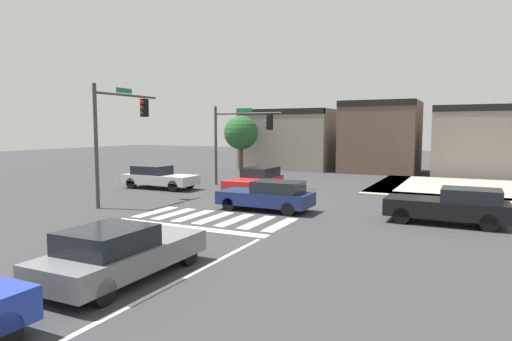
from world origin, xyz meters
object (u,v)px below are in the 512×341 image
object	(u,v)px
traffic_signal_southwest	(119,123)
roadside_tree	(241,133)
car_silver	(158,177)
car_red	(256,180)
car_navy	(269,195)
traffic_signal_northwest	(240,131)
car_black	(451,206)
car_gray	(120,252)

from	to	relation	value
traffic_signal_southwest	roadside_tree	size ratio (longest dim) A/B	1.20
car_silver	car_red	distance (m)	6.52
car_silver	car_navy	xyz separation A→B (m)	(9.34, -3.85, -0.03)
traffic_signal_southwest	roadside_tree	distance (m)	17.62
traffic_signal_northwest	car_black	bearing A→B (deg)	-27.36
car_black	traffic_signal_southwest	bearing A→B (deg)	7.27
traffic_signal_southwest	car_gray	bearing A→B (deg)	-137.24
traffic_signal_southwest	car_navy	xyz separation A→B (m)	(7.47, 1.46, -3.32)
car_navy	car_red	bearing A→B (deg)	-57.79
car_silver	traffic_signal_northwest	bearing A→B (deg)	39.18
car_silver	car_navy	size ratio (longest dim) A/B	1.10
car_silver	car_navy	bearing A→B (deg)	-22.43
traffic_signal_northwest	car_red	distance (m)	4.55
traffic_signal_southwest	car_silver	distance (m)	6.53
car_red	roadside_tree	xyz separation A→B (m)	(-7.04, 11.45, 2.60)
traffic_signal_northwest	car_gray	world-z (taller)	traffic_signal_northwest
car_navy	car_gray	xyz separation A→B (m)	(0.54, -10.13, -0.02)
traffic_signal_southwest	traffic_signal_northwest	distance (m)	8.90
car_black	car_red	bearing A→B (deg)	-21.18
car_black	roadside_tree	bearing A→B (deg)	-41.52
car_gray	car_red	bearing A→B (deg)	13.04
traffic_signal_northwest	car_navy	bearing A→B (deg)	-53.52
traffic_signal_southwest	car_silver	size ratio (longest dim) A/B	1.23
car_navy	roadside_tree	bearing A→B (deg)	-58.24
traffic_signal_northwest	car_black	xyz separation A→B (m)	(12.92, -6.69, -2.83)
traffic_signal_southwest	roadside_tree	bearing A→B (deg)	7.88
car_navy	car_gray	size ratio (longest dim) A/B	0.93
roadside_tree	car_navy	bearing A→B (deg)	-58.24
traffic_signal_southwest	traffic_signal_northwest	world-z (taller)	traffic_signal_southwest
traffic_signal_southwest	car_navy	size ratio (longest dim) A/B	1.36
traffic_signal_northwest	car_silver	xyz separation A→B (m)	(-4.05, -3.30, -2.84)
traffic_signal_northwest	car_gray	distance (m)	18.47
car_navy	car_gray	bearing A→B (deg)	93.07
traffic_signal_northwest	car_navy	size ratio (longest dim) A/B	1.21
car_navy	roadside_tree	world-z (taller)	roadside_tree
traffic_signal_southwest	car_black	bearing A→B (deg)	-82.73
car_silver	traffic_signal_southwest	bearing A→B (deg)	-70.69
traffic_signal_southwest	car_gray	distance (m)	12.27
car_black	car_navy	world-z (taller)	car_black
traffic_signal_southwest	car_red	xyz separation A→B (m)	(4.62, 5.99, -3.25)
car_black	traffic_signal_northwest	bearing A→B (deg)	-27.36
car_black	car_red	distance (m)	11.25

